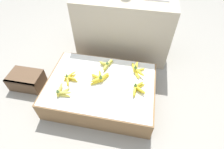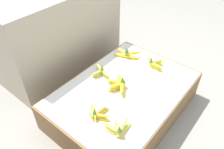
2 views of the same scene
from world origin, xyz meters
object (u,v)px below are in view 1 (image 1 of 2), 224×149
Objects in this scene: banana_bunch_front_left at (62,92)px; banana_bunch_middle_left at (69,78)px; wooden_crate at (26,80)px; banana_bunch_middle_midright at (138,88)px; banana_bunch_back_midleft at (107,65)px; banana_bunch_middle_midleft at (100,78)px; banana_bunch_back_midright at (137,69)px.

banana_bunch_middle_left is (0.01, 0.19, -0.00)m from banana_bunch_front_left.
wooden_crate is 1.86× the size of banana_bunch_middle_midright.
banana_bunch_front_left is at bearing -93.17° from banana_bunch_middle_left.
banana_bunch_middle_midright is at bearing 13.86° from banana_bunch_front_left.
banana_bunch_back_midleft is at bearing 37.96° from banana_bunch_middle_left.
banana_bunch_front_left is 0.58m from banana_bunch_back_midleft.
banana_bunch_front_left is 0.41m from banana_bunch_middle_midleft.
wooden_crate is 0.64m from banana_bunch_front_left.
banana_bunch_front_left is 0.82× the size of banana_bunch_back_midleft.
banana_bunch_back_midleft is at bearing 177.27° from banana_bunch_back_midright.
wooden_crate is at bearing 178.56° from banana_bunch_middle_midright.
banana_bunch_middle_left reaches higher than wooden_crate.
banana_bunch_back_midright is (0.70, 0.44, 0.00)m from banana_bunch_front_left.
banana_bunch_middle_left is (0.58, -0.03, 0.19)m from wooden_crate.
banana_bunch_back_midleft is at bearing 82.48° from banana_bunch_middle_midleft.
banana_bunch_middle_midright is (1.30, -0.03, 0.20)m from wooden_crate.
banana_bunch_middle_midright reaches higher than banana_bunch_back_midleft.
banana_bunch_back_midright is (0.69, 0.25, 0.01)m from banana_bunch_middle_left.
banana_bunch_front_left reaches higher than banana_bunch_middle_left.
banana_bunch_middle_left is at bearing -142.04° from banana_bunch_back_midleft.
banana_bunch_middle_left is at bearing -169.89° from banana_bunch_middle_midleft.
banana_bunch_back_midright reaches higher than banana_bunch_front_left.
banana_bunch_middle_midright is at bearing -0.57° from banana_bunch_middle_left.
banana_bunch_front_left is (0.57, -0.21, 0.19)m from wooden_crate.
banana_bunch_back_midright reaches higher than banana_bunch_middle_midright.
banana_bunch_back_midright is (0.34, -0.02, 0.00)m from banana_bunch_back_midleft.
banana_bunch_back_midleft is (0.34, 0.27, 0.00)m from banana_bunch_middle_left.
banana_bunch_front_left is 0.84× the size of banana_bunch_middle_midright.
wooden_crate is 2.20× the size of banana_bunch_front_left.
banana_bunch_middle_midleft is 0.42m from banana_bunch_back_midright.
banana_bunch_middle_midleft reaches higher than wooden_crate.
banana_bunch_middle_midleft is at bearing -152.13° from banana_bunch_back_midright.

